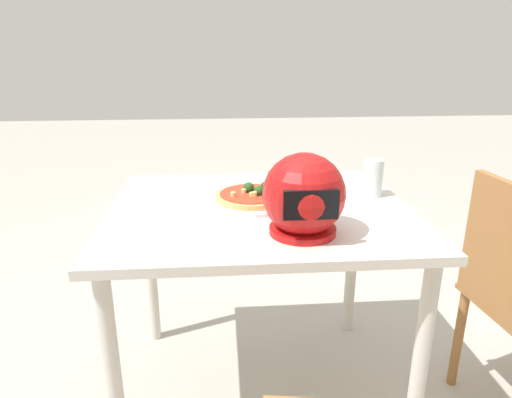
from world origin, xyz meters
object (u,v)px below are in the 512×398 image
object	(u,v)px
dining_table	(260,233)
motorcycle_helmet	(304,196)
pizza	(253,195)
drinking_glass	(373,178)

from	to	relation	value
dining_table	motorcycle_helmet	distance (m)	0.34
pizza	drinking_glass	distance (m)	0.45
motorcycle_helmet	dining_table	bearing A→B (deg)	-65.99
dining_table	pizza	bearing A→B (deg)	-70.22
motorcycle_helmet	drinking_glass	world-z (taller)	motorcycle_helmet
pizza	motorcycle_helmet	world-z (taller)	motorcycle_helmet
dining_table	drinking_glass	xyz separation A→B (m)	(-0.43, -0.09, 0.17)
dining_table	motorcycle_helmet	size ratio (longest dim) A/B	4.26
drinking_glass	pizza	bearing A→B (deg)	4.42
dining_table	drinking_glass	bearing A→B (deg)	-168.01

